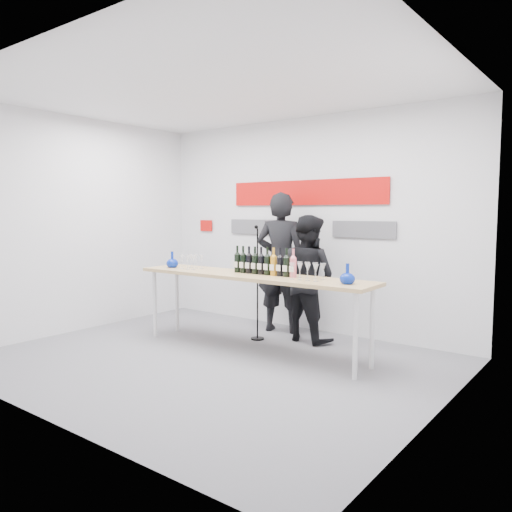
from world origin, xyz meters
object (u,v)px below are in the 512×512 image
(mic_stand, at_px, (257,305))
(presenter_left, at_px, (281,263))
(tasting_table, at_px, (251,280))
(presenter_right, at_px, (308,278))

(mic_stand, bearing_deg, presenter_left, 70.63)
(tasting_table, relative_size, presenter_right, 1.91)
(tasting_table, distance_m, presenter_left, 1.09)
(presenter_right, xyz_separation_m, mic_stand, (-0.54, -0.37, -0.36))
(presenter_right, height_order, mic_stand, presenter_right)
(presenter_right, bearing_deg, mic_stand, 43.22)
(tasting_table, bearing_deg, presenter_right, 71.43)
(presenter_left, distance_m, presenter_right, 0.60)
(tasting_table, height_order, presenter_right, presenter_right)
(presenter_left, height_order, presenter_right, presenter_left)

